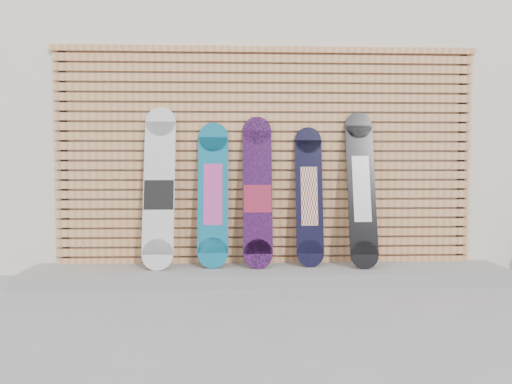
% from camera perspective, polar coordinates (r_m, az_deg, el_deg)
% --- Properties ---
extents(ground, '(80.00, 80.00, 0.00)m').
position_cam_1_polar(ground, '(4.24, 3.99, -12.08)').
color(ground, gray).
rests_on(ground, ground).
extents(building, '(12.00, 5.00, 3.60)m').
position_cam_1_polar(building, '(7.66, 4.92, 8.21)').
color(building, silver).
rests_on(building, ground).
extents(concrete_step, '(4.60, 0.70, 0.12)m').
position_cam_1_polar(concrete_step, '(4.87, 1.33, -9.36)').
color(concrete_step, gray).
rests_on(concrete_step, ground).
extents(slat_wall, '(4.26, 0.08, 2.29)m').
position_cam_1_polar(slat_wall, '(5.05, 1.14, 4.19)').
color(slat_wall, tan).
rests_on(slat_wall, ground).
extents(snowboard_0, '(0.30, 0.37, 1.57)m').
position_cam_1_polar(snowboard_0, '(4.89, -11.02, 0.45)').
color(snowboard_0, silver).
rests_on(snowboard_0, concrete_step).
extents(snowboard_1, '(0.30, 0.29, 1.42)m').
position_cam_1_polar(snowboard_1, '(4.88, -4.93, -0.26)').
color(snowboard_1, '#0D6382').
rests_on(snowboard_1, concrete_step).
extents(snowboard_2, '(0.29, 0.33, 1.48)m').
position_cam_1_polar(snowboard_2, '(4.86, 0.18, -0.04)').
color(snowboard_2, black).
rests_on(snowboard_2, concrete_step).
extents(snowboard_3, '(0.27, 0.26, 1.37)m').
position_cam_1_polar(snowboard_3, '(4.94, 6.09, -0.48)').
color(snowboard_3, black).
rests_on(snowboard_3, concrete_step).
extents(snowboard_4, '(0.27, 0.38, 1.52)m').
position_cam_1_polar(snowboard_4, '(4.98, 11.95, 0.36)').
color(snowboard_4, black).
rests_on(snowboard_4, concrete_step).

